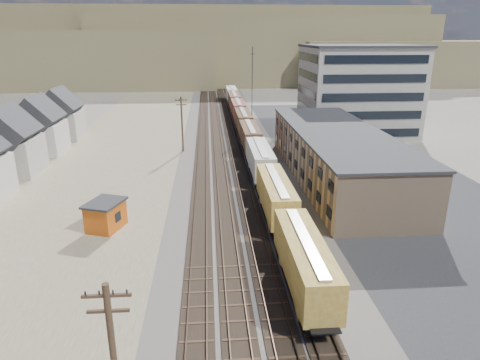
{
  "coord_description": "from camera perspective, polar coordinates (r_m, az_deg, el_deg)",
  "views": [
    {
      "loc": [
        -3.84,
        -34.62,
        20.31
      ],
      "look_at": [
        0.02,
        16.2,
        3.0
      ],
      "focal_mm": 32.0,
      "sensor_mm": 36.0,
      "label": 1
    }
  ],
  "objects": [
    {
      "name": "parked_car_far",
      "position": [
        85.35,
        16.43,
        4.79
      ],
      "size": [
        3.64,
        5.22,
        1.65
      ],
      "primitive_type": "imported",
      "rotation": [
        0.0,
        0.0,
        0.39
      ],
      "color": "silver",
      "rests_on": "ground"
    },
    {
      "name": "rail_tracks",
      "position": [
        87.06,
        -2.07,
        5.33
      ],
      "size": [
        11.4,
        200.0,
        0.24
      ],
      "color": "black",
      "rests_on": "ground"
    },
    {
      "name": "warehouse",
      "position": [
        64.7,
        12.75,
        3.37
      ],
      "size": [
        12.4,
        40.4,
        7.25
      ],
      "color": "tan",
      "rests_on": "ground"
    },
    {
      "name": "hills_north",
      "position": [
        202.68,
        -3.35,
        16.97
      ],
      "size": [
        265.0,
        80.0,
        32.0
      ],
      "color": "brown",
      "rests_on": "ground"
    },
    {
      "name": "parked_car_blue",
      "position": [
        98.4,
        14.35,
        6.77
      ],
      "size": [
        4.99,
        6.78,
        1.71
      ],
      "primitive_type": "imported",
      "rotation": [
        0.0,
        0.0,
        0.39
      ],
      "color": "navy",
      "rests_on": "ground"
    },
    {
      "name": "freight_train",
      "position": [
        85.94,
        0.86,
        7.0
      ],
      "size": [
        3.0,
        119.74,
        4.46
      ],
      "color": "black",
      "rests_on": "ground"
    },
    {
      "name": "office_tower",
      "position": [
        95.69,
        15.41,
        11.47
      ],
      "size": [
        22.6,
        18.6,
        18.45
      ],
      "color": "#9E998E",
      "rests_on": "ground"
    },
    {
      "name": "utility_pole_north",
      "position": [
        78.22,
        -7.74,
        7.52
      ],
      "size": [
        2.2,
        0.32,
        10.0
      ],
      "color": "#382619",
      "rests_on": "ground"
    },
    {
      "name": "ballast_bed",
      "position": [
        87.1,
        -1.7,
        5.29
      ],
      "size": [
        18.0,
        200.0,
        0.06
      ],
      "primitive_type": "cube",
      "color": "#4C4742",
      "rests_on": "ground"
    },
    {
      "name": "dirt_yard",
      "position": [
        79.0,
        -16.01,
        3.13
      ],
      "size": [
        24.0,
        180.0,
        0.03
      ],
      "primitive_type": "cube",
      "color": "#756550",
      "rests_on": "ground"
    },
    {
      "name": "radio_mast",
      "position": [
        95.79,
        1.62,
        12.05
      ],
      "size": [
        1.2,
        0.16,
        18.0
      ],
      "color": "black",
      "rests_on": "ground"
    },
    {
      "name": "ground",
      "position": [
        40.32,
        1.75,
        -11.5
      ],
      "size": [
        300.0,
        300.0,
        0.0
      ],
      "primitive_type": "plane",
      "color": "#6B6356",
      "rests_on": "ground"
    },
    {
      "name": "asphalt_lot",
      "position": [
        76.99,
        15.46,
        2.79
      ],
      "size": [
        26.0,
        120.0,
        0.04
      ],
      "primitive_type": "cube",
      "color": "#232326",
      "rests_on": "ground"
    },
    {
      "name": "maintenance_shed",
      "position": [
        49.23,
        -17.48,
        -4.46
      ],
      "size": [
        4.66,
        5.25,
        3.19
      ],
      "color": "#CA5613",
      "rests_on": "ground"
    }
  ]
}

